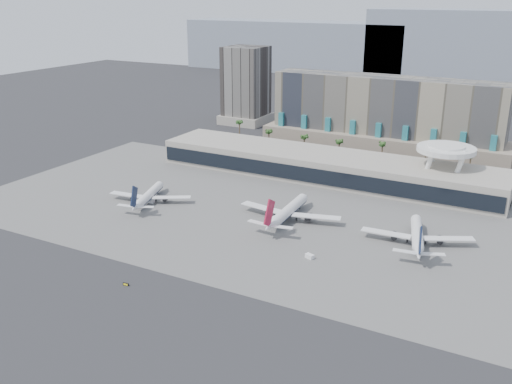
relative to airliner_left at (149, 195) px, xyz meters
The scene contains 14 objects.
ground 67.94m from the airliner_left, 36.72° to the right, with size 900.00×900.00×0.00m, color #232326.
apron_pad 56.37m from the airliner_left, 14.86° to the left, with size 260.00×130.00×0.06m, color #5B5B59.
mountain_ridge 438.04m from the airliner_left, 79.16° to the left, with size 680.00×60.00×70.00m.
hotel 149.14m from the airliner_left, 64.31° to the left, with size 140.00×30.00×42.00m.
office_tower 165.69m from the airliner_left, 104.29° to the left, with size 30.00×30.00×52.00m.
terminal 88.13m from the airliner_left, 51.86° to the left, with size 170.00×32.50×14.50m.
saucer_structure 133.73m from the airliner_left, 34.59° to the left, with size 26.00×26.00×21.89m.
palm_row 121.35m from the airliner_left, 59.55° to the left, with size 157.80×2.80×13.10m.
airliner_left is the anchor object (origin of this frame).
airliner_centre 62.79m from the airliner_left, ahead, with size 42.99×44.32×15.29m.
airliner_right 113.65m from the airliner_left, ahead, with size 39.46×40.93×14.43m.
service_vehicle_a 2.29m from the airliner_left, 22.14° to the left, with size 4.31×2.11×2.11m, color white.
service_vehicle_b 85.34m from the airliner_left, 11.92° to the right, with size 3.00×1.71×1.54m, color white.
taxiway_sign 74.64m from the airliner_left, 57.14° to the right, with size 2.04×0.56×0.92m.
Camera 1 is at (96.93, -142.12, 86.98)m, focal length 40.00 mm.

